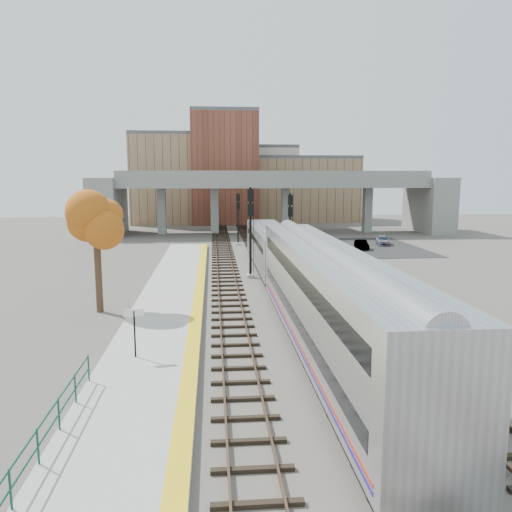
{
  "coord_description": "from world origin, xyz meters",
  "views": [
    {
      "loc": [
        -4.27,
        -31.85,
        8.6
      ],
      "look_at": [
        -0.95,
        6.44,
        2.5
      ],
      "focal_mm": 35.0,
      "sensor_mm": 36.0,
      "label": 1
    }
  ],
  "objects_px": {
    "signal_mast_mid": "(290,231)",
    "tree": "(96,226)",
    "locomotive": "(270,246)",
    "coach": "(325,300)",
    "signal_mast_far": "(238,220)",
    "signal_mast_near": "(250,232)",
    "car_a": "(329,246)",
    "car_c": "(383,240)",
    "car_b": "(362,245)"
  },
  "relations": [
    {
      "from": "signal_mast_mid",
      "to": "tree",
      "type": "distance_m",
      "value": 20.84
    },
    {
      "from": "signal_mast_far",
      "to": "signal_mast_near",
      "type": "bearing_deg",
      "value": -90.0
    },
    {
      "from": "coach",
      "to": "car_b",
      "type": "relative_size",
      "value": 7.49
    },
    {
      "from": "locomotive",
      "to": "tree",
      "type": "height_order",
      "value": "tree"
    },
    {
      "from": "car_b",
      "to": "car_c",
      "type": "xyz_separation_m",
      "value": [
        3.93,
        3.76,
        -0.0
      ]
    },
    {
      "from": "signal_mast_mid",
      "to": "car_a",
      "type": "height_order",
      "value": "signal_mast_mid"
    },
    {
      "from": "locomotive",
      "to": "signal_mast_far",
      "type": "height_order",
      "value": "signal_mast_far"
    },
    {
      "from": "locomotive",
      "to": "signal_mast_mid",
      "type": "relative_size",
      "value": 2.69
    },
    {
      "from": "signal_mast_near",
      "to": "signal_mast_mid",
      "type": "distance_m",
      "value": 6.21
    },
    {
      "from": "signal_mast_mid",
      "to": "car_a",
      "type": "bearing_deg",
      "value": 58.45
    },
    {
      "from": "signal_mast_near",
      "to": "car_c",
      "type": "xyz_separation_m",
      "value": [
        18.48,
        19.59,
        -3.38
      ]
    },
    {
      "from": "signal_mast_far",
      "to": "car_b",
      "type": "height_order",
      "value": "signal_mast_far"
    },
    {
      "from": "coach",
      "to": "tree",
      "type": "height_order",
      "value": "tree"
    },
    {
      "from": "coach",
      "to": "tree",
      "type": "relative_size",
      "value": 3.32
    },
    {
      "from": "coach",
      "to": "car_c",
      "type": "height_order",
      "value": "coach"
    },
    {
      "from": "coach",
      "to": "tree",
      "type": "bearing_deg",
      "value": 143.75
    },
    {
      "from": "signal_mast_mid",
      "to": "coach",
      "type": "bearing_deg",
      "value": -94.77
    },
    {
      "from": "signal_mast_mid",
      "to": "tree",
      "type": "bearing_deg",
      "value": -134.72
    },
    {
      "from": "coach",
      "to": "signal_mast_near",
      "type": "bearing_deg",
      "value": 96.2
    },
    {
      "from": "car_c",
      "to": "coach",
      "type": "bearing_deg",
      "value": -100.49
    },
    {
      "from": "tree",
      "to": "car_c",
      "type": "height_order",
      "value": "tree"
    },
    {
      "from": "coach",
      "to": "car_a",
      "type": "height_order",
      "value": "coach"
    },
    {
      "from": "coach",
      "to": "car_a",
      "type": "xyz_separation_m",
      "value": [
        8.34,
        34.29,
        -2.22
      ]
    },
    {
      "from": "coach",
      "to": "signal_mast_mid",
      "type": "xyz_separation_m",
      "value": [
        2.0,
        23.97,
        0.72
      ]
    },
    {
      "from": "car_a",
      "to": "car_c",
      "type": "height_order",
      "value": "car_c"
    },
    {
      "from": "tree",
      "to": "car_c",
      "type": "xyz_separation_m",
      "value": [
        28.98,
        29.69,
        -5.0
      ]
    },
    {
      "from": "signal_mast_mid",
      "to": "tree",
      "type": "relative_size",
      "value": 0.94
    },
    {
      "from": "locomotive",
      "to": "car_a",
      "type": "distance_m",
      "value": 14.46
    },
    {
      "from": "signal_mast_near",
      "to": "coach",
      "type": "bearing_deg",
      "value": -83.8
    },
    {
      "from": "signal_mast_far",
      "to": "car_a",
      "type": "distance_m",
      "value": 12.3
    },
    {
      "from": "signal_mast_near",
      "to": "tree",
      "type": "distance_m",
      "value": 14.65
    },
    {
      "from": "car_a",
      "to": "locomotive",
      "type": "bearing_deg",
      "value": -112.74
    },
    {
      "from": "tree",
      "to": "signal_mast_far",
      "type": "bearing_deg",
      "value": 71.31
    },
    {
      "from": "locomotive",
      "to": "car_a",
      "type": "xyz_separation_m",
      "value": [
        8.34,
        11.69,
        -1.7
      ]
    },
    {
      "from": "locomotive",
      "to": "signal_mast_far",
      "type": "bearing_deg",
      "value": 96.78
    },
    {
      "from": "signal_mast_near",
      "to": "car_a",
      "type": "xyz_separation_m",
      "value": [
        10.44,
        14.97,
        -3.39
      ]
    },
    {
      "from": "tree",
      "to": "car_c",
      "type": "relative_size",
      "value": 1.99
    },
    {
      "from": "car_b",
      "to": "signal_mast_mid",
      "type": "bearing_deg",
      "value": -129.03
    },
    {
      "from": "locomotive",
      "to": "signal_mast_near",
      "type": "relative_size",
      "value": 2.46
    },
    {
      "from": "tree",
      "to": "car_a",
      "type": "height_order",
      "value": "tree"
    },
    {
      "from": "coach",
      "to": "car_c",
      "type": "relative_size",
      "value": 6.62
    },
    {
      "from": "signal_mast_mid",
      "to": "car_b",
      "type": "xyz_separation_m",
      "value": [
        10.45,
        11.19,
        -2.93
      ]
    },
    {
      "from": "signal_mast_far",
      "to": "car_a",
      "type": "height_order",
      "value": "signal_mast_far"
    },
    {
      "from": "coach",
      "to": "signal_mast_mid",
      "type": "distance_m",
      "value": 24.06
    },
    {
      "from": "car_c",
      "to": "signal_mast_near",
      "type": "bearing_deg",
      "value": -120.99
    },
    {
      "from": "signal_mast_near",
      "to": "car_c",
      "type": "height_order",
      "value": "signal_mast_near"
    },
    {
      "from": "signal_mast_near",
      "to": "signal_mast_far",
      "type": "height_order",
      "value": "signal_mast_near"
    },
    {
      "from": "locomotive",
      "to": "car_a",
      "type": "height_order",
      "value": "locomotive"
    },
    {
      "from": "coach",
      "to": "signal_mast_far",
      "type": "xyz_separation_m",
      "value": [
        -2.1,
        40.26,
        0.4
      ]
    },
    {
      "from": "car_c",
      "to": "car_a",
      "type": "bearing_deg",
      "value": -137.76
    }
  ]
}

